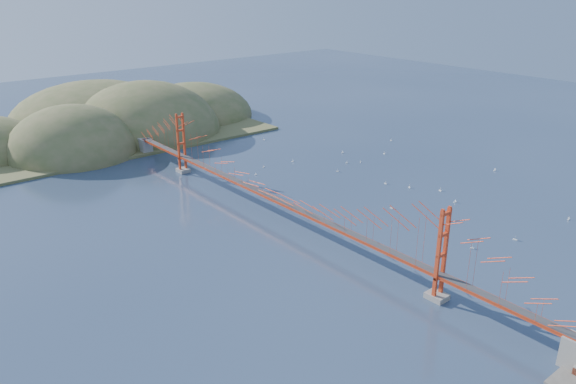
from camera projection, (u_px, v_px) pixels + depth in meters
ground at (279, 220)px, 88.12m from camera, size 320.00×320.00×0.00m
bridge at (278, 178)px, 85.74m from camera, size 2.20×94.40×12.00m
far_headlands at (113, 131)px, 138.80m from camera, size 84.00×58.00×25.00m
sailboat_2 at (455, 202)px, 94.86m from camera, size 0.57×0.57×0.63m
sailboat_0 at (391, 208)px, 92.40m from camera, size 0.47×0.54×0.62m
sailboat_4 at (409, 187)px, 101.47m from camera, size 0.67×0.67×0.72m
sailboat_5 at (440, 190)px, 99.97m from camera, size 0.57×0.63×0.71m
sailboat_11 at (495, 170)px, 110.35m from camera, size 0.59×0.59×0.63m
sailboat_10 at (515, 239)px, 81.28m from camera, size 0.56×0.63×0.71m
sailboat_1 at (347, 163)px, 114.85m from camera, size 0.58×0.58×0.61m
sailboat_16 at (338, 171)px, 109.87m from camera, size 0.63×0.63×0.66m
sailboat_17 at (342, 152)px, 121.48m from camera, size 0.53×0.51×0.59m
sailboat_3 at (256, 174)px, 108.01m from camera, size 0.49×0.40×0.58m
sailboat_9 at (384, 153)px, 120.85m from camera, size 0.63×0.63×0.69m
sailboat_8 at (360, 162)px, 115.24m from camera, size 0.57×0.57×0.60m
sailboat_7 at (293, 161)px, 115.82m from camera, size 0.53×0.52×0.60m
sailboat_15 at (264, 139)px, 131.20m from camera, size 0.62×0.66×0.75m
sailboat_12 at (264, 167)px, 112.31m from camera, size 0.54×0.51×0.61m
sailboat_13 at (569, 219)px, 88.07m from camera, size 0.56×0.48×0.64m
sailboat_14 at (386, 183)px, 103.41m from camera, size 0.45×0.54×0.63m
sailboat_6 at (472, 248)px, 78.74m from camera, size 0.57×0.57×0.61m
sailboat_extra_0 at (391, 140)px, 130.72m from camera, size 0.45×0.54×0.63m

